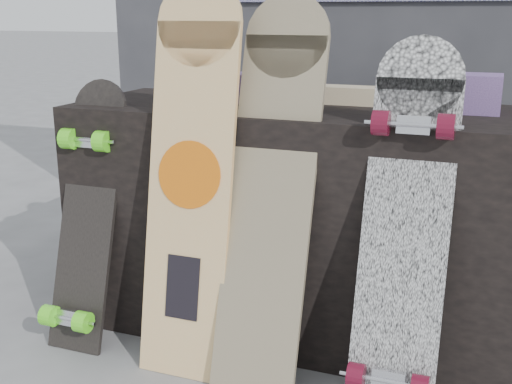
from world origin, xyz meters
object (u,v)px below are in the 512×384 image
at_px(longboard_geisha, 191,169).
at_px(longboard_celtic, 272,181).
at_px(vendor_table, 305,220).
at_px(skateboard_dark, 86,212).
at_px(longboard_cascadia, 405,225).

relative_size(longboard_geisha, longboard_celtic, 1.04).
distance_m(vendor_table, skateboard_dark, 0.75).
xyz_separation_m(longboard_geisha, longboard_celtic, (0.25, 0.03, -0.02)).
bearing_deg(longboard_cascadia, vendor_table, 137.93).
bearing_deg(longboard_geisha, longboard_celtic, 6.82).
distance_m(longboard_geisha, skateboard_dark, 0.45).
bearing_deg(longboard_cascadia, skateboard_dark, 179.00).
bearing_deg(longboard_geisha, vendor_table, 52.91).
height_order(longboard_geisha, longboard_celtic, longboard_geisha).
relative_size(longboard_geisha, longboard_cascadia, 1.16).
height_order(longboard_celtic, skateboard_dark, longboard_celtic).
distance_m(longboard_geisha, longboard_cascadia, 0.66).
xyz_separation_m(longboard_celtic, skateboard_dark, (-0.66, -0.01, -0.16)).
bearing_deg(longboard_geisha, skateboard_dark, 177.66).
distance_m(longboard_geisha, longboard_celtic, 0.26).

